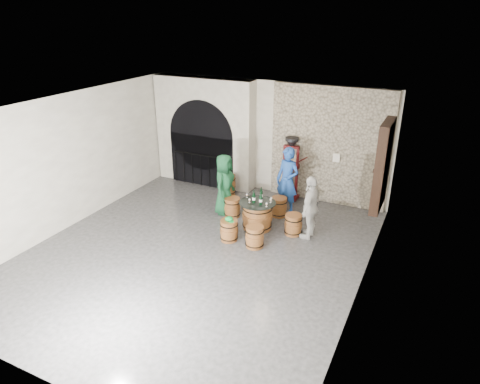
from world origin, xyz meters
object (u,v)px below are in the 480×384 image
at_px(barrel_stool_far, 279,207).
at_px(wine_bottle_right, 261,194).
at_px(person_blue, 287,181).
at_px(person_white, 311,207).
at_px(wine_bottle_center, 261,199).
at_px(barrel_stool_left, 232,207).
at_px(person_green, 224,184).
at_px(corking_press, 291,164).
at_px(wine_bottle_left, 254,198).
at_px(barrel_stool_near_right, 255,237).
at_px(barrel_stool_right, 293,225).
at_px(barrel_stool_near_left, 229,230).
at_px(side_barrel, 228,185).
at_px(barrel_table, 257,215).

relative_size(barrel_stool_far, wine_bottle_right, 1.57).
height_order(person_blue, person_white, person_blue).
bearing_deg(wine_bottle_center, barrel_stool_left, 157.75).
xyz_separation_m(barrel_stool_left, person_green, (-0.28, 0.10, 0.55)).
bearing_deg(corking_press, wine_bottle_left, -94.50).
bearing_deg(barrel_stool_left, barrel_stool_near_right, -45.32).
xyz_separation_m(barrel_stool_right, barrel_stool_near_right, (-0.59, -0.94, 0.00)).
xyz_separation_m(barrel_stool_near_left, side_barrel, (-1.24, 2.36, 0.05)).
distance_m(wine_bottle_center, corking_press, 2.13).
bearing_deg(barrel_stool_right, barrel_stool_left, 172.65).
xyz_separation_m(barrel_stool_far, side_barrel, (-1.83, 0.66, 0.05)).
relative_size(barrel_table, corking_press, 0.50).
relative_size(person_green, wine_bottle_left, 4.95).
bearing_deg(side_barrel, wine_bottle_center, -43.23).
distance_m(barrel_stool_left, barrel_stool_near_right, 1.64).
distance_m(wine_bottle_center, side_barrel, 2.40).
distance_m(wine_bottle_right, corking_press, 1.86).
bearing_deg(wine_bottle_right, barrel_table, -92.52).
xyz_separation_m(person_green, corking_press, (1.22, 1.62, 0.23)).
bearing_deg(person_blue, barrel_stool_right, -47.20).
bearing_deg(barrel_stool_right, wine_bottle_center, -167.98).
height_order(barrel_stool_near_left, corking_press, corking_press).
height_order(barrel_table, person_white, person_white).
relative_size(barrel_stool_far, corking_press, 0.29).
bearing_deg(barrel_stool_near_left, barrel_stool_far, 71.00).
height_order(barrel_stool_right, person_blue, person_blue).
bearing_deg(wine_bottle_center, barrel_stool_far, 82.76).
relative_size(barrel_table, barrel_stool_near_right, 1.76).
bearing_deg(wine_bottle_right, barrel_stool_far, 71.60).
xyz_separation_m(barrel_stool_near_right, corking_press, (-0.20, 2.89, 0.79)).
xyz_separation_m(barrel_stool_near_right, wine_bottle_right, (-0.30, 1.04, 0.57)).
relative_size(person_green, side_barrel, 2.67).
bearing_deg(barrel_stool_far, barrel_stool_left, -152.79).
relative_size(barrel_table, person_blue, 0.51).
bearing_deg(barrel_stool_right, corking_press, 112.11).
height_order(barrel_stool_left, person_green, person_green).
bearing_deg(side_barrel, barrel_stool_right, -30.02).
bearing_deg(barrel_stool_left, wine_bottle_center, -22.25).
bearing_deg(person_green, wine_bottle_center, -115.93).
height_order(barrel_stool_near_right, person_blue, person_blue).
height_order(barrel_stool_right, side_barrel, side_barrel).
height_order(person_blue, wine_bottle_right, person_blue).
distance_m(barrel_stool_near_right, corking_press, 3.00).
bearing_deg(wine_bottle_center, side_barrel, 136.77).
xyz_separation_m(barrel_stool_left, person_white, (2.12, -0.18, 0.52)).
relative_size(wine_bottle_right, side_barrel, 0.54).
xyz_separation_m(person_blue, wine_bottle_left, (-0.40, -1.24, -0.06)).
height_order(barrel_stool_left, side_barrel, side_barrel).
relative_size(barrel_stool_far, barrel_stool_near_right, 1.00).
bearing_deg(person_white, wine_bottle_center, -76.64).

